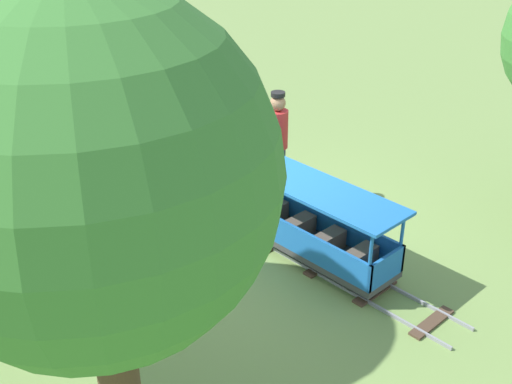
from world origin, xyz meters
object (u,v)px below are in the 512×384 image
Objects in this scene: conductor_person at (277,137)px; oak_tree_near at (92,179)px; locomotive at (211,174)px; park_bench at (48,252)px; passenger_car at (313,229)px.

oak_tree_near reaches higher than conductor_person.
park_bench is at bearing -176.16° from locomotive.
locomotive is 1.06× the size of park_bench.
conductor_person reaches higher than passenger_car.
oak_tree_near is at bearing -159.07° from passenger_car.
conductor_person is at bearing -5.16° from park_bench.
locomotive is 0.89× the size of conductor_person.
conductor_person is 3.49m from park_bench.
locomotive is at bearing 43.02° from oak_tree_near.
locomotive is 1.95m from passenger_car.
passenger_car is 1.73× the size of park_bench.
conductor_person is (0.84, -0.49, 0.47)m from locomotive.
oak_tree_near is (-3.53, -3.30, 2.33)m from locomotive.
passenger_car is 4.48m from oak_tree_near.
passenger_car is 0.59× the size of oak_tree_near.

